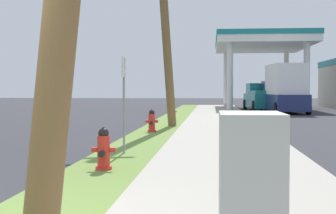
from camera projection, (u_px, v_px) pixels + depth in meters
fire_hydrant_nearest at (104, 151)px, 8.66m from camera, size 0.42×0.38×0.74m
fire_hydrant_second at (152, 122)px, 16.35m from camera, size 0.42×0.38×0.74m
fire_hydrant_third at (172, 112)px, 23.77m from camera, size 0.42×0.37×0.74m
utility_cabinet at (251, 198)px, 3.81m from camera, size 0.54×0.78×1.23m
street_sign_post at (124, 85)px, 10.86m from camera, size 0.05×0.36×2.12m
car_white_by_near_pump at (277, 99)px, 42.50m from camera, size 1.97×4.52×1.57m
truck_teal_at_forecourt at (262, 98)px, 35.45m from camera, size 2.48×5.53×1.97m
truck_navy_on_apron at (284, 90)px, 31.85m from camera, size 2.51×6.52×3.11m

